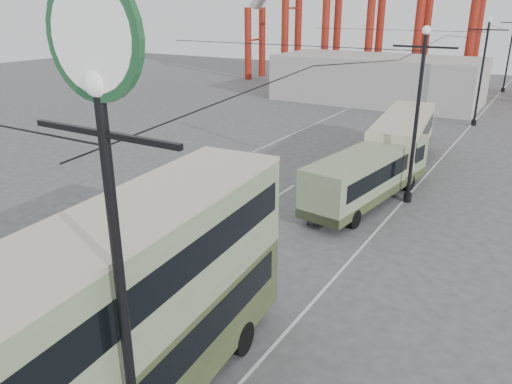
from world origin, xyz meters
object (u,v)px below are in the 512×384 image
Objects in this scene: single_decker_green at (369,173)px; pedestrian at (311,209)px; lamp_post_near at (106,160)px; double_decker_bus at (142,302)px; single_decker_cream at (402,138)px.

pedestrian is (-1.35, -4.42, -0.83)m from single_decker_green.
pedestrian is (-3.24, 15.34, -7.01)m from lamp_post_near.
single_decker_green is (-0.06, 17.51, -1.57)m from double_decker_bus.
lamp_post_near is 27.93m from single_decker_cream.
single_decker_green is at bearing 95.47° from lamp_post_near.
lamp_post_near is 6.33× the size of pedestrian.
lamp_post_near is at bearing -77.04° from single_decker_green.
single_decker_green is at bearing -94.83° from single_decker_cream.
single_decker_green is at bearing -124.63° from pedestrian.
lamp_post_near reaches higher than double_decker_bus.
single_decker_cream is at bearing 85.75° from double_decker_bus.
double_decker_bus is 24.98m from single_decker_cream.
single_decker_cream is (-2.21, 27.20, -5.90)m from lamp_post_near.
single_decker_green is 6.32× the size of pedestrian.
double_decker_bus is 1.02× the size of single_decker_green.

